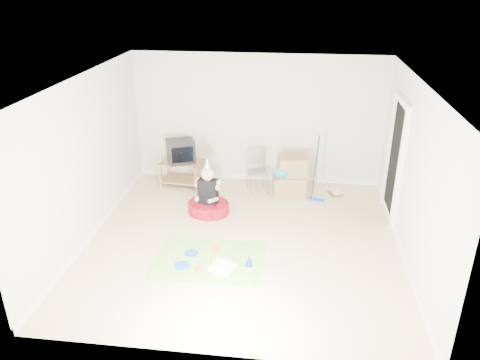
# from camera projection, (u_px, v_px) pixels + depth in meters

# --- Properties ---
(ground) EXTENTS (5.00, 5.00, 0.00)m
(ground) POSITION_uv_depth(u_px,v_px,m) (243.00, 241.00, 7.60)
(ground) COLOR beige
(ground) RESTS_ON ground
(doorway_recess) EXTENTS (0.02, 0.90, 2.05)m
(doorway_recess) POSITION_uv_depth(u_px,v_px,m) (395.00, 162.00, 7.99)
(doorway_recess) COLOR black
(doorway_recess) RESTS_ON ground
(tv_stand) EXTENTS (0.86, 0.59, 0.51)m
(tv_stand) POSITION_uv_depth(u_px,v_px,m) (182.00, 171.00, 9.48)
(tv_stand) COLOR olive
(tv_stand) RESTS_ON ground
(crt_tv) EXTENTS (0.65, 0.60, 0.45)m
(crt_tv) POSITION_uv_depth(u_px,v_px,m) (181.00, 151.00, 9.30)
(crt_tv) COLOR black
(crt_tv) RESTS_ON tv_stand
(folding_chair) EXTENTS (0.47, 0.46, 0.83)m
(folding_chair) POSITION_uv_depth(u_px,v_px,m) (258.00, 172.00, 9.17)
(folding_chair) COLOR gray
(folding_chair) RESTS_ON ground
(cardboard_boxes) EXTENTS (0.68, 0.56, 0.79)m
(cardboard_boxes) POSITION_uv_depth(u_px,v_px,m) (290.00, 177.00, 9.03)
(cardboard_boxes) COLOR olive
(cardboard_boxes) RESTS_ON ground
(floor_mop) EXTENTS (0.31, 0.39, 1.20)m
(floor_mop) POSITION_uv_depth(u_px,v_px,m) (317.00, 188.00, 8.82)
(floor_mop) COLOR blue
(floor_mop) RESTS_ON ground
(book_pile) EXTENTS (0.29, 0.33, 0.09)m
(book_pile) POSITION_uv_depth(u_px,v_px,m) (335.00, 192.00, 9.16)
(book_pile) COLOR #287932
(book_pile) RESTS_ON ground
(seated_woman) EXTENTS (0.86, 0.86, 1.08)m
(seated_woman) POSITION_uv_depth(u_px,v_px,m) (208.00, 201.00, 8.39)
(seated_woman) COLOR maroon
(seated_woman) RESTS_ON ground
(party_mat) EXTENTS (1.64, 1.19, 0.01)m
(party_mat) POSITION_uv_depth(u_px,v_px,m) (209.00, 260.00, 7.09)
(party_mat) COLOR #F4339C
(party_mat) RESTS_ON ground
(birthday_cake) EXTENTS (0.42, 0.38, 0.16)m
(birthday_cake) POSITION_uv_depth(u_px,v_px,m) (223.00, 269.00, 6.81)
(birthday_cake) COLOR white
(birthday_cake) RESTS_ON party_mat
(blue_plate_near) EXTENTS (0.26, 0.26, 0.01)m
(blue_plate_near) POSITION_uv_depth(u_px,v_px,m) (192.00, 253.00, 7.25)
(blue_plate_near) COLOR blue
(blue_plate_near) RESTS_ON party_mat
(blue_plate_far) EXTENTS (0.26, 0.26, 0.01)m
(blue_plate_far) POSITION_uv_depth(u_px,v_px,m) (182.00, 265.00, 6.95)
(blue_plate_far) COLOR blue
(blue_plate_far) RESTS_ON party_mat
(orange_cup_near) EXTENTS (0.09, 0.09, 0.08)m
(orange_cup_near) POSITION_uv_depth(u_px,v_px,m) (217.00, 249.00, 7.29)
(orange_cup_near) COLOR #F35A1B
(orange_cup_near) RESTS_ON party_mat
(orange_cup_far) EXTENTS (0.07, 0.07, 0.08)m
(orange_cup_far) POSITION_uv_depth(u_px,v_px,m) (198.00, 269.00, 6.80)
(orange_cup_far) COLOR #F35A1B
(orange_cup_far) RESTS_ON party_mat
(blue_party_hat) EXTENTS (0.14, 0.14, 0.17)m
(blue_party_hat) POSITION_uv_depth(u_px,v_px,m) (249.00, 261.00, 6.92)
(blue_party_hat) COLOR #183DA9
(blue_party_hat) RESTS_ON party_mat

